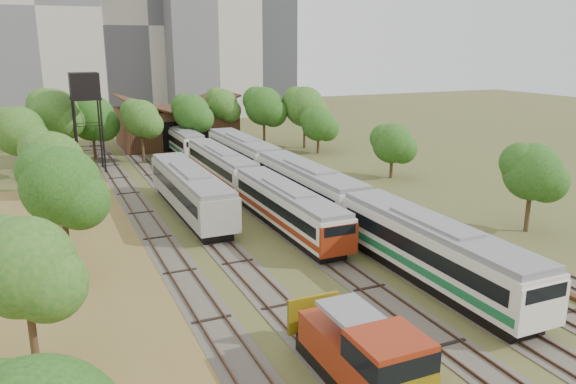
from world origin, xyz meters
name	(u,v)px	position (x,y,z in m)	size (l,w,h in m)	color
ground	(429,304)	(0.00, 0.00, 0.00)	(240.00, 240.00, 0.00)	#475123
dry_grass_patch	(87,304)	(-18.00, 8.00, 0.02)	(14.00, 60.00, 0.04)	brown
tracks	(260,199)	(-0.67, 25.00, 0.04)	(24.60, 80.00, 0.19)	#4C473D
railcar_red_set	(250,184)	(-2.00, 24.24, 1.86)	(2.85, 34.57, 3.52)	black
railcar_green_set	(309,187)	(2.00, 19.87, 2.11)	(3.22, 52.08, 3.99)	black
railcar_rear	(181,140)	(-2.00, 51.49, 1.85)	(2.83, 16.08, 3.50)	black
shunter_locomotive	(365,359)	(-8.00, -5.95, 1.76)	(2.79, 8.10, 3.66)	black
old_grey_coach	(190,191)	(-8.00, 22.93, 2.15)	(3.18, 18.00, 3.94)	black
water_tower	(85,89)	(-14.29, 44.67, 9.61)	(3.30, 3.30, 11.39)	black
rail_pile_near	(445,238)	(8.00, 8.35, 0.17)	(0.67, 10.00, 0.33)	#502F17
rail_pile_far	(569,295)	(8.20, -2.63, 0.13)	(0.50, 7.99, 0.26)	#502F17
maintenance_shed	(176,126)	(-1.00, 57.98, 2.91)	(16.45, 11.55, 7.58)	#392014
tree_band_left	(37,164)	(-19.94, 25.97, 4.97)	(8.05, 75.75, 8.53)	#382616
tree_band_far	(181,111)	(-2.18, 49.81, 5.91)	(38.56, 9.85, 9.43)	#382616
tree_band_right	(393,142)	(15.45, 26.48, 4.26)	(5.36, 40.87, 7.14)	#382616
tower_left	(34,8)	(-18.00, 95.00, 21.00)	(22.00, 16.00, 42.00)	#B9AFA2
tower_centre	(140,27)	(2.00, 100.00, 18.00)	(20.00, 18.00, 36.00)	#ADA79D
tower_far_right	(265,46)	(34.00, 110.00, 14.00)	(12.00, 12.00, 28.00)	#3A3C41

